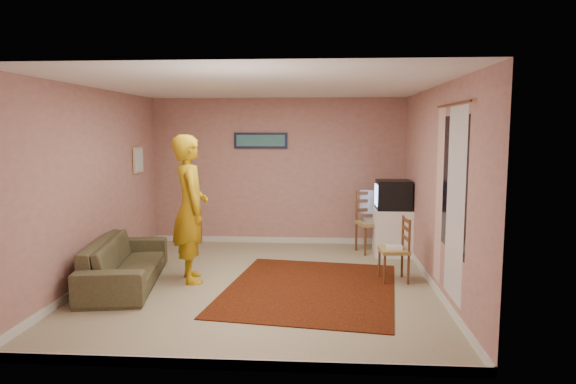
# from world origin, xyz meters

# --- Properties ---
(ground) EXTENTS (5.00, 5.00, 0.00)m
(ground) POSITION_xyz_m (0.00, 0.00, 0.00)
(ground) COLOR tan
(ground) RESTS_ON ground
(wall_back) EXTENTS (4.50, 0.02, 2.60)m
(wall_back) POSITION_xyz_m (0.00, 2.50, 1.30)
(wall_back) COLOR tan
(wall_back) RESTS_ON ground
(wall_front) EXTENTS (4.50, 0.02, 2.60)m
(wall_front) POSITION_xyz_m (0.00, -2.50, 1.30)
(wall_front) COLOR tan
(wall_front) RESTS_ON ground
(wall_left) EXTENTS (0.02, 5.00, 2.60)m
(wall_left) POSITION_xyz_m (-2.25, 0.00, 1.30)
(wall_left) COLOR tan
(wall_left) RESTS_ON ground
(wall_right) EXTENTS (0.02, 5.00, 2.60)m
(wall_right) POSITION_xyz_m (2.25, 0.00, 1.30)
(wall_right) COLOR tan
(wall_right) RESTS_ON ground
(ceiling) EXTENTS (4.50, 5.00, 0.02)m
(ceiling) POSITION_xyz_m (0.00, 0.00, 2.60)
(ceiling) COLOR white
(ceiling) RESTS_ON wall_back
(baseboard_back) EXTENTS (4.50, 0.02, 0.10)m
(baseboard_back) POSITION_xyz_m (0.00, 2.49, 0.05)
(baseboard_back) COLOR silver
(baseboard_back) RESTS_ON ground
(baseboard_front) EXTENTS (4.50, 0.02, 0.10)m
(baseboard_front) POSITION_xyz_m (0.00, -2.49, 0.05)
(baseboard_front) COLOR silver
(baseboard_front) RESTS_ON ground
(baseboard_left) EXTENTS (0.02, 5.00, 0.10)m
(baseboard_left) POSITION_xyz_m (-2.24, 0.00, 0.05)
(baseboard_left) COLOR silver
(baseboard_left) RESTS_ON ground
(baseboard_right) EXTENTS (0.02, 5.00, 0.10)m
(baseboard_right) POSITION_xyz_m (2.24, 0.00, 0.05)
(baseboard_right) COLOR silver
(baseboard_right) RESTS_ON ground
(window) EXTENTS (0.01, 1.10, 1.50)m
(window) POSITION_xyz_m (2.24, -0.90, 1.45)
(window) COLOR black
(window) RESTS_ON wall_right
(curtain_sheer) EXTENTS (0.01, 0.75, 2.10)m
(curtain_sheer) POSITION_xyz_m (2.23, -1.05, 1.25)
(curtain_sheer) COLOR silver
(curtain_sheer) RESTS_ON wall_right
(curtain_floral) EXTENTS (0.01, 0.35, 2.10)m
(curtain_floral) POSITION_xyz_m (2.21, -0.35, 1.25)
(curtain_floral) COLOR white
(curtain_floral) RESTS_ON wall_right
(curtain_rod) EXTENTS (0.02, 1.40, 0.02)m
(curtain_rod) POSITION_xyz_m (2.20, -0.90, 2.32)
(curtain_rod) COLOR brown
(curtain_rod) RESTS_ON wall_right
(picture_back) EXTENTS (0.95, 0.04, 0.28)m
(picture_back) POSITION_xyz_m (-0.30, 2.47, 1.85)
(picture_back) COLOR #131636
(picture_back) RESTS_ON wall_back
(picture_left) EXTENTS (0.04, 0.38, 0.42)m
(picture_left) POSITION_xyz_m (-2.22, 1.60, 1.55)
(picture_left) COLOR beige
(picture_left) RESTS_ON wall_left
(area_rug) EXTENTS (2.46, 2.91, 0.01)m
(area_rug) POSITION_xyz_m (0.66, -0.20, 0.01)
(area_rug) COLOR black
(area_rug) RESTS_ON ground
(tv_cabinet) EXTENTS (0.60, 0.54, 0.76)m
(tv_cabinet) POSITION_xyz_m (1.95, 1.70, 0.38)
(tv_cabinet) COLOR white
(tv_cabinet) RESTS_ON ground
(crt_tv) EXTENTS (0.56, 0.49, 0.47)m
(crt_tv) POSITION_xyz_m (1.94, 1.70, 0.99)
(crt_tv) COLOR black
(crt_tv) RESTS_ON tv_cabinet
(chair_a) EXTENTS (0.58, 0.57, 0.55)m
(chair_a) POSITION_xyz_m (1.63, 1.87, 0.62)
(chair_a) COLOR tan
(chair_a) RESTS_ON ground
(dvd_player) EXTENTS (0.36, 0.29, 0.06)m
(dvd_player) POSITION_xyz_m (1.63, 1.87, 0.55)
(dvd_player) COLOR #AEAEB3
(dvd_player) RESTS_ON chair_a
(blue_throw) EXTENTS (0.38, 0.05, 0.40)m
(blue_throw) POSITION_xyz_m (1.63, 2.06, 0.82)
(blue_throw) COLOR #7D9ACE
(blue_throw) RESTS_ON chair_a
(chair_b) EXTENTS (0.41, 0.43, 0.47)m
(chair_b) POSITION_xyz_m (1.77, 0.24, 0.53)
(chair_b) COLOR tan
(chair_b) RESTS_ON ground
(game_console) EXTENTS (0.23, 0.18, 0.05)m
(game_console) POSITION_xyz_m (1.77, 0.24, 0.47)
(game_console) COLOR white
(game_console) RESTS_ON chair_b
(sofa) EXTENTS (1.14, 2.18, 0.61)m
(sofa) POSITION_xyz_m (-1.80, -0.15, 0.30)
(sofa) COLOR brown
(sofa) RESTS_ON ground
(person) EXTENTS (0.71, 0.85, 1.98)m
(person) POSITION_xyz_m (-0.97, 0.09, 0.99)
(person) COLOR #C39612
(person) RESTS_ON ground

